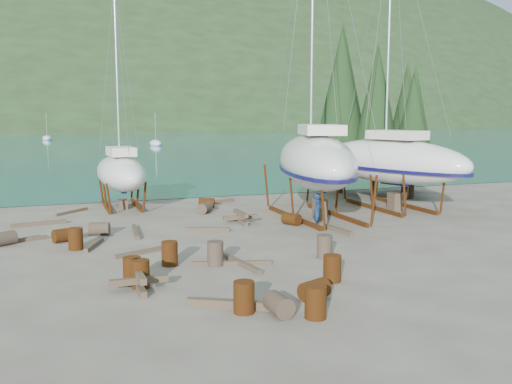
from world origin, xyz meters
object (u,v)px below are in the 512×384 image
object	(u,v)px
worker	(318,210)
large_sailboat_far	(391,160)
small_sailboat_shore	(121,172)
large_sailboat_near	(316,160)

from	to	relation	value
worker	large_sailboat_far	bearing A→B (deg)	-30.53
small_sailboat_shore	worker	size ratio (longest dim) A/B	7.82
large_sailboat_near	worker	size ratio (longest dim) A/B	11.62
worker	large_sailboat_near	bearing A→B (deg)	8.04
small_sailboat_shore	large_sailboat_far	bearing A→B (deg)	-23.79
large_sailboat_near	large_sailboat_far	world-z (taller)	large_sailboat_near
large_sailboat_far	worker	distance (m)	7.45
large_sailboat_far	large_sailboat_near	bearing A→B (deg)	179.15
small_sailboat_shore	large_sailboat_near	bearing A→B (deg)	-40.14
large_sailboat_near	small_sailboat_shore	bearing A→B (deg)	159.62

